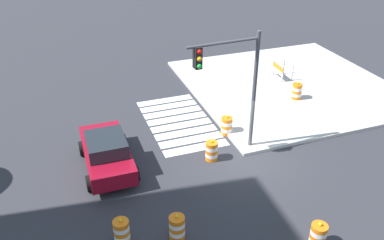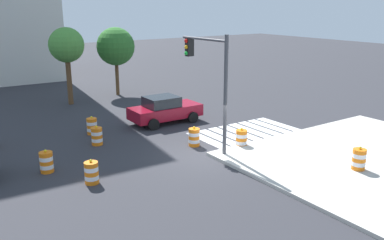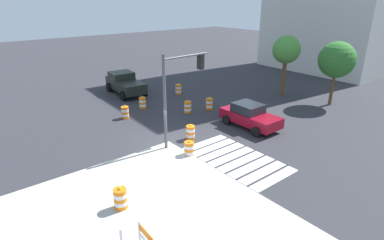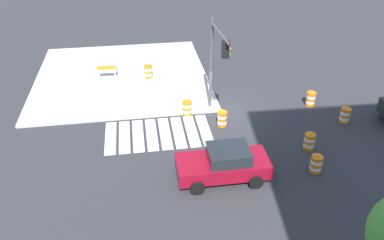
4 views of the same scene
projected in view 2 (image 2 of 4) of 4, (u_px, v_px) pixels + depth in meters
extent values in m
plane|color=#2D2D33|center=(206.00, 155.00, 19.74)|extent=(120.00, 120.00, 0.00)
cube|color=silver|center=(207.00, 140.00, 21.91)|extent=(0.60, 3.20, 0.02)
cube|color=silver|center=(218.00, 138.00, 22.32)|extent=(0.60, 3.20, 0.02)
cube|color=silver|center=(229.00, 135.00, 22.72)|extent=(0.60, 3.20, 0.02)
cube|color=silver|center=(240.00, 133.00, 23.13)|extent=(0.60, 3.20, 0.02)
cube|color=silver|center=(250.00, 131.00, 23.54)|extent=(0.60, 3.20, 0.02)
cube|color=silver|center=(260.00, 128.00, 23.94)|extent=(0.60, 3.20, 0.02)
cube|color=silver|center=(269.00, 126.00, 24.35)|extent=(0.60, 3.20, 0.02)
cube|color=silver|center=(278.00, 124.00, 24.76)|extent=(0.60, 3.20, 0.02)
cube|color=maroon|center=(165.00, 112.00, 25.01)|extent=(4.31, 1.86, 0.70)
cube|color=#1E2328|center=(162.00, 102.00, 24.70)|extent=(1.91, 1.61, 0.60)
cylinder|color=black|center=(176.00, 111.00, 26.59)|extent=(0.66, 0.24, 0.66)
cylinder|color=black|center=(193.00, 117.00, 25.07)|extent=(0.66, 0.24, 0.66)
cylinder|color=black|center=(138.00, 117.00, 25.13)|extent=(0.66, 0.24, 0.66)
cylinder|color=black|center=(154.00, 124.00, 23.62)|extent=(0.66, 0.24, 0.66)
cylinder|color=orange|center=(47.00, 170.00, 17.76)|extent=(0.56, 0.56, 0.18)
cylinder|color=white|center=(47.00, 166.00, 17.71)|extent=(0.56, 0.56, 0.18)
cylinder|color=orange|center=(46.00, 162.00, 17.66)|extent=(0.56, 0.56, 0.18)
cylinder|color=white|center=(46.00, 158.00, 17.61)|extent=(0.56, 0.56, 0.18)
cylinder|color=orange|center=(46.00, 154.00, 17.56)|extent=(0.56, 0.56, 0.18)
sphere|color=yellow|center=(45.00, 151.00, 17.52)|extent=(0.12, 0.12, 0.12)
cylinder|color=orange|center=(241.00, 146.00, 20.80)|extent=(0.56, 0.56, 0.18)
cylinder|color=white|center=(241.00, 142.00, 20.75)|extent=(0.56, 0.56, 0.18)
cylinder|color=orange|center=(241.00, 139.00, 20.70)|extent=(0.56, 0.56, 0.18)
cylinder|color=white|center=(241.00, 135.00, 20.66)|extent=(0.56, 0.56, 0.18)
cylinder|color=orange|center=(242.00, 132.00, 20.61)|extent=(0.56, 0.56, 0.18)
sphere|color=yellow|center=(242.00, 129.00, 20.57)|extent=(0.12, 0.12, 0.12)
cylinder|color=orange|center=(97.00, 143.00, 21.21)|extent=(0.56, 0.56, 0.18)
cylinder|color=white|center=(97.00, 140.00, 21.16)|extent=(0.56, 0.56, 0.18)
cylinder|color=orange|center=(97.00, 136.00, 21.11)|extent=(0.56, 0.56, 0.18)
cylinder|color=white|center=(97.00, 133.00, 21.06)|extent=(0.56, 0.56, 0.18)
cylinder|color=orange|center=(96.00, 129.00, 21.01)|extent=(0.56, 0.56, 0.18)
sphere|color=yellow|center=(96.00, 127.00, 20.97)|extent=(0.12, 0.12, 0.12)
cylinder|color=orange|center=(194.00, 144.00, 21.05)|extent=(0.56, 0.56, 0.18)
cylinder|color=white|center=(194.00, 141.00, 21.00)|extent=(0.56, 0.56, 0.18)
cylinder|color=orange|center=(194.00, 137.00, 20.95)|extent=(0.56, 0.56, 0.18)
cylinder|color=white|center=(194.00, 134.00, 20.90)|extent=(0.56, 0.56, 0.18)
cylinder|color=orange|center=(194.00, 130.00, 20.85)|extent=(0.56, 0.56, 0.18)
sphere|color=yellow|center=(194.00, 128.00, 20.81)|extent=(0.12, 0.12, 0.12)
cylinder|color=orange|center=(92.00, 181.00, 16.65)|extent=(0.56, 0.56, 0.18)
cylinder|color=white|center=(92.00, 177.00, 16.60)|extent=(0.56, 0.56, 0.18)
cylinder|color=orange|center=(92.00, 173.00, 16.55)|extent=(0.56, 0.56, 0.18)
cylinder|color=white|center=(91.00, 169.00, 16.50)|extent=(0.56, 0.56, 0.18)
cylinder|color=orange|center=(91.00, 164.00, 16.45)|extent=(0.56, 0.56, 0.18)
sphere|color=yellow|center=(91.00, 161.00, 16.41)|extent=(0.12, 0.12, 0.12)
cylinder|color=orange|center=(92.00, 132.00, 22.92)|extent=(0.56, 0.56, 0.18)
cylinder|color=white|center=(92.00, 129.00, 22.87)|extent=(0.56, 0.56, 0.18)
cylinder|color=orange|center=(92.00, 126.00, 22.83)|extent=(0.56, 0.56, 0.18)
cylinder|color=white|center=(92.00, 123.00, 22.78)|extent=(0.56, 0.56, 0.18)
cylinder|color=orange|center=(92.00, 120.00, 22.73)|extent=(0.56, 0.56, 0.18)
sphere|color=yellow|center=(91.00, 117.00, 22.69)|extent=(0.12, 0.12, 0.12)
cylinder|color=orange|center=(358.00, 167.00, 17.67)|extent=(0.56, 0.56, 0.18)
cylinder|color=white|center=(358.00, 163.00, 17.62)|extent=(0.56, 0.56, 0.18)
cylinder|color=orange|center=(359.00, 159.00, 17.57)|extent=(0.56, 0.56, 0.18)
cylinder|color=white|center=(359.00, 155.00, 17.52)|extent=(0.56, 0.56, 0.18)
cylinder|color=orange|center=(360.00, 151.00, 17.47)|extent=(0.56, 0.56, 0.18)
sphere|color=yellow|center=(360.00, 148.00, 17.43)|extent=(0.12, 0.12, 0.12)
cylinder|color=#4C4C51|center=(225.00, 96.00, 18.80)|extent=(0.18, 0.18, 5.50)
cylinder|color=#4C4C51|center=(204.00, 39.00, 19.37)|extent=(0.28, 3.20, 0.12)
cube|color=black|center=(189.00, 47.00, 20.35)|extent=(0.37, 0.30, 0.90)
sphere|color=red|center=(186.00, 41.00, 20.16)|extent=(0.20, 0.20, 0.20)
sphere|color=#F2A514|center=(186.00, 47.00, 20.24)|extent=(0.20, 0.20, 0.20)
sphere|color=green|center=(186.00, 53.00, 20.32)|extent=(0.20, 0.20, 0.20)
cylinder|color=brown|center=(117.00, 77.00, 32.48)|extent=(0.27, 0.27, 2.76)
sphere|color=#2D6B28|center=(116.00, 46.00, 31.83)|extent=(2.90, 2.90, 2.90)
cylinder|color=brown|center=(69.00, 81.00, 29.37)|extent=(0.36, 0.36, 3.34)
sphere|color=#478C38|center=(66.00, 45.00, 28.68)|extent=(2.43, 2.43, 2.43)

